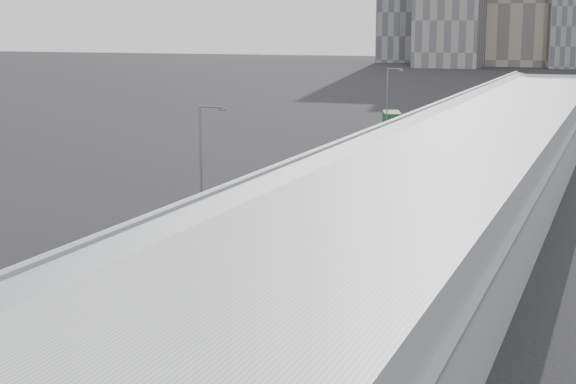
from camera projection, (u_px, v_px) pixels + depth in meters
The scene contains 18 objects.
sidewalk at pixel (405, 223), 64.30m from camera, with size 10.00×170.00×0.12m, color gray.
lane_line at pixel (272, 212), 68.03m from camera, with size 0.12×160.00×0.02m, color gold.
depot at pixel (461, 179), 62.24m from camera, with size 12.45×160.40×7.20m.
bus_1 at pixel (49, 341), 35.69m from camera, with size 3.87×13.36×3.85m.
bus_2 at pixel (202, 258), 49.02m from camera, with size 2.71×12.11×3.53m.
bus_3 at pixel (278, 211), 60.39m from camera, with size 3.56×14.08×4.08m.
bus_4 at pixel (336, 182), 72.27m from camera, with size 2.83×12.70×3.70m.
bus_5 at pixel (385, 160), 84.13m from camera, with size 3.51×12.70×3.67m.
bus_6 at pixel (422, 140), 97.94m from camera, with size 3.10×14.06×4.09m.
bus_7 at pixel (447, 126), 112.60m from camera, with size 3.47×12.69×3.67m.
tree_1 at pixel (232, 250), 42.63m from camera, with size 1.14×1.14×4.25m.
tree_2 at pixel (377, 175), 67.58m from camera, with size 1.57×1.57×3.78m.
tree_3 at pixel (429, 138), 84.37m from camera, with size 1.45×1.45×4.37m.
tree_4 at pixel (476, 108), 113.41m from camera, with size 2.85×2.85×5.18m.
street_lamp_near at pixel (203, 157), 62.53m from camera, with size 2.04×0.22×8.71m.
street_lamp_far at pixel (389, 99), 109.73m from camera, with size 2.04×0.22×9.02m.
shipping_container at pixel (392, 123), 116.71m from camera, with size 2.12×5.84×2.97m, color #133E1B.
suv at pixel (431, 113), 136.11m from camera, with size 2.85×6.18×1.72m, color black.
Camera 1 is at (23.64, -6.62, 14.22)m, focal length 55.00 mm.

